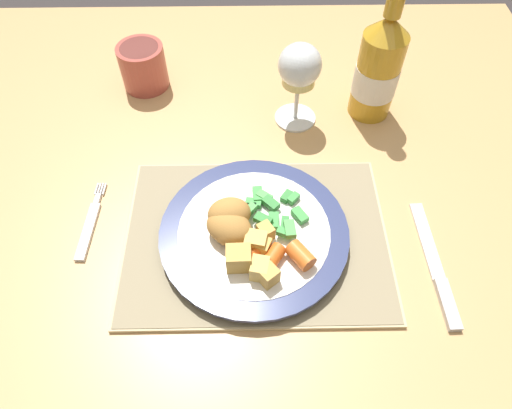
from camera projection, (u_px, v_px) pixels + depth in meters
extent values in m
plane|color=#383333|center=(243.00, 320.00, 1.35)|extent=(6.00, 6.00, 0.00)
cube|color=tan|center=(233.00, 152.00, 0.77)|extent=(1.20, 0.85, 0.04)
cube|color=tan|center=(46.00, 149.00, 1.28)|extent=(0.06, 0.06, 0.70)
cube|color=tan|center=(433.00, 144.00, 1.29)|extent=(0.06, 0.06, 0.70)
cube|color=#CCB789|center=(256.00, 237.00, 0.64)|extent=(0.37, 0.27, 0.01)
cube|color=gray|center=(256.00, 236.00, 0.64)|extent=(0.36, 0.27, 0.00)
cylinder|color=white|center=(254.00, 235.00, 0.63)|extent=(0.21, 0.21, 0.01)
cylinder|color=navy|center=(254.00, 232.00, 0.63)|extent=(0.26, 0.26, 0.01)
cylinder|color=white|center=(254.00, 230.00, 0.62)|extent=(0.21, 0.21, 0.00)
ellipsoid|color=#A87033|center=(232.00, 226.00, 0.61)|extent=(0.05, 0.06, 0.04)
ellipsoid|color=#B77F3D|center=(230.00, 214.00, 0.61)|extent=(0.07, 0.06, 0.04)
ellipsoid|color=#B77F3D|center=(230.00, 227.00, 0.60)|extent=(0.08, 0.07, 0.04)
cube|color=#338438|center=(250.00, 208.00, 0.64)|extent=(0.02, 0.01, 0.01)
cube|color=#4CA84C|center=(264.00, 197.00, 0.65)|extent=(0.03, 0.02, 0.01)
cube|color=#338438|center=(263.00, 220.00, 0.62)|extent=(0.03, 0.02, 0.01)
cube|color=#4CA84C|center=(290.00, 229.00, 0.60)|extent=(0.02, 0.03, 0.01)
cube|color=#338438|center=(287.00, 196.00, 0.65)|extent=(0.02, 0.02, 0.01)
cube|color=green|center=(300.00, 215.00, 0.63)|extent=(0.02, 0.03, 0.01)
cube|color=green|center=(258.00, 195.00, 0.65)|extent=(0.02, 0.03, 0.01)
cube|color=green|center=(284.00, 233.00, 0.61)|extent=(0.02, 0.02, 0.01)
cube|color=green|center=(274.00, 221.00, 0.63)|extent=(0.02, 0.03, 0.01)
cube|color=green|center=(293.00, 198.00, 0.65)|extent=(0.02, 0.02, 0.01)
cube|color=#338438|center=(271.00, 203.00, 0.64)|extent=(0.03, 0.03, 0.01)
cube|color=#4CA84C|center=(250.00, 210.00, 0.63)|extent=(0.02, 0.02, 0.01)
cube|color=green|center=(253.00, 203.00, 0.65)|extent=(0.02, 0.02, 0.01)
cube|color=#338438|center=(285.00, 223.00, 0.62)|extent=(0.01, 0.02, 0.01)
cylinder|color=orange|center=(301.00, 255.00, 0.59)|extent=(0.04, 0.04, 0.02)
cylinder|color=orange|center=(274.00, 256.00, 0.59)|extent=(0.03, 0.04, 0.02)
cylinder|color=orange|center=(256.00, 251.00, 0.59)|extent=(0.03, 0.03, 0.02)
cube|color=silver|center=(88.00, 231.00, 0.65)|extent=(0.02, 0.10, 0.01)
cube|color=silver|center=(98.00, 199.00, 0.68)|extent=(0.01, 0.02, 0.01)
cube|color=silver|center=(105.00, 189.00, 0.70)|extent=(0.00, 0.02, 0.00)
cube|color=silver|center=(102.00, 189.00, 0.70)|extent=(0.00, 0.02, 0.00)
cube|color=silver|center=(99.00, 189.00, 0.70)|extent=(0.00, 0.02, 0.00)
cube|color=silver|center=(97.00, 189.00, 0.70)|extent=(0.00, 0.02, 0.00)
cube|color=silver|center=(427.00, 240.00, 0.64)|extent=(0.02, 0.13, 0.00)
cube|color=#B2B2B7|center=(448.00, 304.00, 0.58)|extent=(0.02, 0.07, 0.01)
cylinder|color=silver|center=(295.00, 118.00, 0.79)|extent=(0.07, 0.07, 0.00)
cylinder|color=silver|center=(297.00, 101.00, 0.76)|extent=(0.01, 0.01, 0.07)
ellipsoid|color=silver|center=(300.00, 65.00, 0.70)|extent=(0.07, 0.07, 0.07)
cylinder|color=#E0D684|center=(299.00, 75.00, 0.72)|extent=(0.05, 0.05, 0.03)
cylinder|color=gold|center=(376.00, 76.00, 0.75)|extent=(0.07, 0.07, 0.15)
cone|color=gold|center=(389.00, 26.00, 0.68)|extent=(0.07, 0.07, 0.03)
cylinder|color=white|center=(375.00, 79.00, 0.75)|extent=(0.07, 0.07, 0.05)
cube|color=gold|center=(267.00, 274.00, 0.57)|extent=(0.03, 0.03, 0.03)
cube|color=gold|center=(266.00, 232.00, 0.61)|extent=(0.03, 0.03, 0.02)
cube|color=gold|center=(263.00, 247.00, 0.59)|extent=(0.02, 0.03, 0.02)
cube|color=#DBB256|center=(260.00, 269.00, 0.57)|extent=(0.03, 0.03, 0.03)
cube|color=gold|center=(239.00, 258.00, 0.58)|extent=(0.03, 0.03, 0.03)
cube|color=#DBB256|center=(256.00, 242.00, 0.60)|extent=(0.03, 0.03, 0.03)
cylinder|color=#B24C42|center=(143.00, 67.00, 0.82)|extent=(0.08, 0.08, 0.08)
cylinder|color=maroon|center=(139.00, 49.00, 0.79)|extent=(0.07, 0.07, 0.01)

